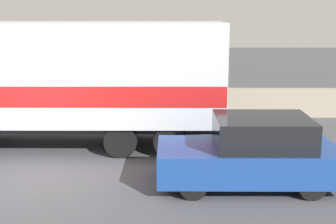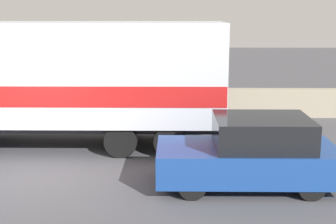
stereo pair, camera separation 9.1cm
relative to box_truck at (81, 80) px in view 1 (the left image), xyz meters
The scene contains 4 objects.
ground_plane 3.38m from the box_truck, 106.78° to the right, with size 80.00×80.00×0.00m, color #47474C.
stone_wall_backdrop 4.14m from the box_truck, 101.91° to the left, with size 60.00×0.35×1.04m.
box_truck is the anchor object (origin of this frame).
car_hatchback 5.40m from the box_truck, 36.03° to the right, with size 3.92×1.82×1.55m.
Camera 1 is at (3.30, -10.23, 3.77)m, focal length 50.00 mm.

